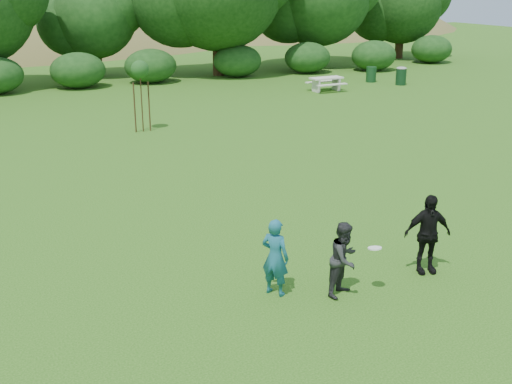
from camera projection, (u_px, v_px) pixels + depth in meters
ground at (323, 285)px, 13.00m from camera, size 120.00×120.00×0.00m
player_teal at (275, 257)px, 12.42m from camera, size 0.63×0.68×1.57m
player_grey at (344, 259)px, 12.42m from camera, size 0.91×0.84×1.50m
player_black at (427, 234)px, 13.34m from camera, size 1.09×0.70×1.72m
trash_can_near at (371, 74)px, 38.11m from camera, size 0.60×0.60×0.90m
frisbee at (375, 248)px, 12.36m from camera, size 0.27×0.27×0.07m
sapling at (140, 71)px, 25.21m from camera, size 0.70×0.70×2.85m
picnic_table at (326, 82)px, 34.99m from camera, size 1.80×1.48×0.76m
trash_can_lidded at (401, 75)px, 37.06m from camera, size 0.60×0.60×1.05m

